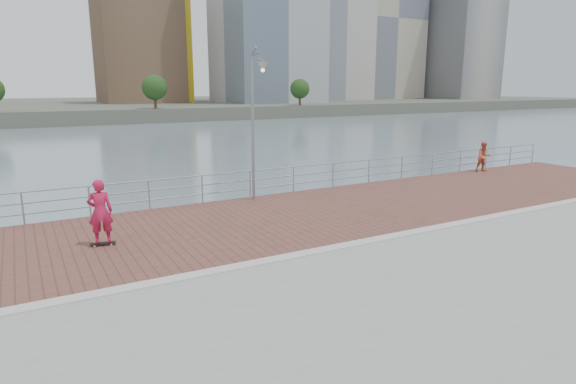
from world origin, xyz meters
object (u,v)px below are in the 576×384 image
guardrail (227,183)px  bystander (484,157)px  street_lamp (257,99)px  skateboarder (100,211)px

guardrail → bystander: bearing=-2.5°
street_lamp → bystander: size_ratio=3.57×
skateboarder → bystander: 19.89m
street_lamp → skateboarder: 7.38m
guardrail → street_lamp: bearing=-43.8°
bystander → guardrail: bearing=-161.1°
skateboarder → street_lamp: bearing=-147.7°
street_lamp → bystander: bearing=1.2°
bystander → skateboarder: bearing=-150.2°
guardrail → skateboarder: skateboarder is taller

